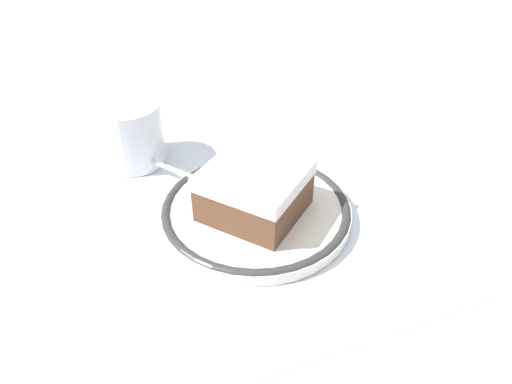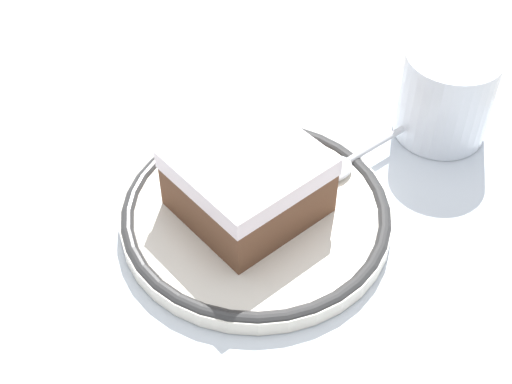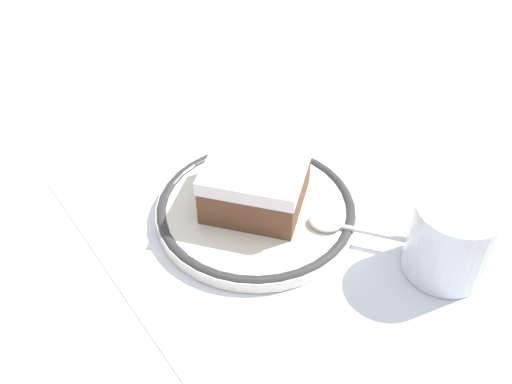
% 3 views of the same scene
% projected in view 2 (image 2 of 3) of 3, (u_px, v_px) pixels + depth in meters
% --- Properties ---
extents(ground_plane, '(2.40, 2.40, 0.00)m').
position_uv_depth(ground_plane, '(296.00, 206.00, 0.58)').
color(ground_plane, '#B7B2A8').
extents(placemat, '(0.44, 0.36, 0.00)m').
position_uv_depth(placemat, '(296.00, 205.00, 0.58)').
color(placemat, silver).
rests_on(placemat, ground_plane).
extents(plate, '(0.21, 0.21, 0.02)m').
position_uv_depth(plate, '(256.00, 214.00, 0.56)').
color(plate, silver).
rests_on(plate, placemat).
extents(cake_slice, '(0.14, 0.13, 0.05)m').
position_uv_depth(cake_slice, '(248.00, 182.00, 0.54)').
color(cake_slice, brown).
rests_on(cake_slice, plate).
extents(spoon, '(0.11, 0.09, 0.01)m').
position_uv_depth(spoon, '(350.00, 159.00, 0.59)').
color(spoon, silver).
rests_on(spoon, plate).
extents(cup, '(0.08, 0.08, 0.08)m').
position_uv_depth(cup, '(445.00, 99.00, 0.62)').
color(cup, silver).
rests_on(cup, placemat).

